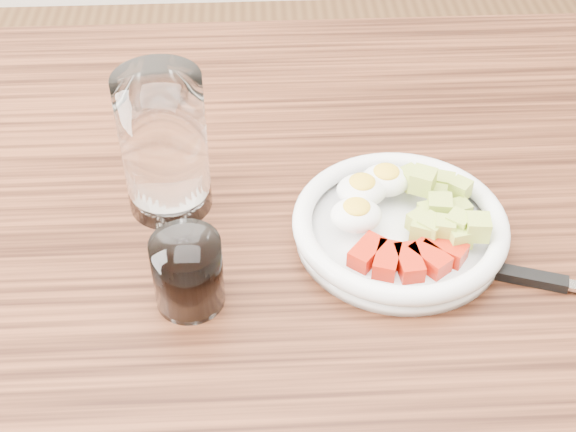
% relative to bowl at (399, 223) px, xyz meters
% --- Properties ---
extents(dining_table, '(1.50, 0.90, 0.77)m').
position_rel_bowl_xyz_m(dining_table, '(-0.10, -0.01, -0.12)').
color(dining_table, brown).
rests_on(dining_table, ground).
extents(bowl, '(0.21, 0.21, 0.06)m').
position_rel_bowl_xyz_m(bowl, '(0.00, 0.00, 0.00)').
color(bowl, white).
rests_on(bowl, dining_table).
extents(fork, '(0.22, 0.09, 0.01)m').
position_rel_bowl_xyz_m(fork, '(0.12, -0.07, -0.01)').
color(fork, black).
rests_on(fork, dining_table).
extents(water_glass, '(0.09, 0.09, 0.15)m').
position_rel_bowl_xyz_m(water_glass, '(-0.23, 0.06, 0.06)').
color(water_glass, white).
rests_on(water_glass, dining_table).
extents(coffee_glass, '(0.06, 0.06, 0.07)m').
position_rel_bowl_xyz_m(coffee_glass, '(-0.20, -0.07, 0.02)').
color(coffee_glass, white).
rests_on(coffee_glass, dining_table).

